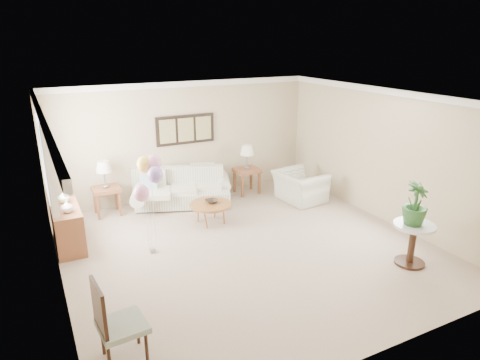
{
  "coord_description": "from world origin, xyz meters",
  "views": [
    {
      "loc": [
        -3.16,
        -5.91,
        3.5
      ],
      "look_at": [
        0.15,
        0.6,
        1.05
      ],
      "focal_mm": 32.0,
      "sensor_mm": 36.0,
      "label": 1
    }
  ],
  "objects_px": {
    "coffee_table": "(211,205)",
    "armchair": "(300,187)",
    "sofa": "(182,191)",
    "balloon_cluster": "(149,174)",
    "accent_chair": "(115,321)"
  },
  "relations": [
    {
      "from": "coffee_table",
      "to": "armchair",
      "type": "relative_size",
      "value": 0.78
    },
    {
      "from": "armchair",
      "to": "accent_chair",
      "type": "height_order",
      "value": "accent_chair"
    },
    {
      "from": "coffee_table",
      "to": "armchair",
      "type": "xyz_separation_m",
      "value": [
        2.25,
        0.21,
        -0.04
      ]
    },
    {
      "from": "coffee_table",
      "to": "accent_chair",
      "type": "height_order",
      "value": "accent_chair"
    },
    {
      "from": "sofa",
      "to": "accent_chair",
      "type": "height_order",
      "value": "accent_chair"
    },
    {
      "from": "sofa",
      "to": "armchair",
      "type": "bearing_deg",
      "value": -21.91
    },
    {
      "from": "accent_chair",
      "to": "armchair",
      "type": "bearing_deg",
      "value": 34.73
    },
    {
      "from": "accent_chair",
      "to": "balloon_cluster",
      "type": "distance_m",
      "value": 2.75
    },
    {
      "from": "sofa",
      "to": "balloon_cluster",
      "type": "xyz_separation_m",
      "value": [
        -1.19,
        -1.85,
        1.08
      ]
    },
    {
      "from": "armchair",
      "to": "coffee_table",
      "type": "bearing_deg",
      "value": 90.16
    },
    {
      "from": "balloon_cluster",
      "to": "sofa",
      "type": "bearing_deg",
      "value": 57.36
    },
    {
      "from": "coffee_table",
      "to": "accent_chair",
      "type": "bearing_deg",
      "value": -128.83
    },
    {
      "from": "balloon_cluster",
      "to": "coffee_table",
      "type": "bearing_deg",
      "value": 26.43
    },
    {
      "from": "sofa",
      "to": "coffee_table",
      "type": "distance_m",
      "value": 1.2
    },
    {
      "from": "accent_chair",
      "to": "coffee_table",
      "type": "bearing_deg",
      "value": 51.17
    }
  ]
}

